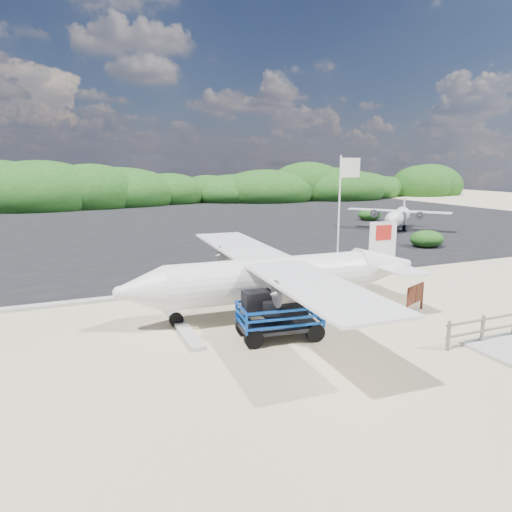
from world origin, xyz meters
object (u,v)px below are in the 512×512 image
Objects in this scene: crew_c at (269,283)px; aircraft_large at (277,229)px; baggage_cart at (279,338)px; signboard at (414,312)px; crew_b at (256,265)px; flagpole at (336,297)px; crew_a at (220,271)px.

aircraft_large is (10.22, 20.95, -0.97)m from crew_c.
signboard is at bearing 10.60° from baggage_cart.
crew_c is (1.23, 3.60, 0.97)m from baggage_cart.
baggage_cart is 3.93m from crew_c.
baggage_cart is at bearing 80.02° from crew_c.
flagpole is at bearing 104.24° from crew_b.
baggage_cart is 1.85× the size of crew_a.
flagpole reaches higher than signboard.
signboard is 0.89× the size of crew_a.
baggage_cart is 6.33m from signboard.
crew_c is (-5.09, 3.18, 0.97)m from signboard.
signboard is 9.18m from crew_a.
signboard is (6.31, 0.42, 0.00)m from baggage_cart.
flagpole is 5.77m from crew_a.
crew_a is at bearing 59.51° from aircraft_large.
crew_c is at bearing 124.71° from signboard.
crew_c is at bearing 86.79° from crew_a.
crew_b reaches higher than signboard.
baggage_cart is at bearing 69.79° from crew_a.
flagpole reaches higher than aircraft_large.
crew_c reaches higher than crew_a.
crew_b is at bearing 122.54° from flagpole.
crew_c reaches higher than crew_b.
crew_a is at bearing 138.67° from flagpole.
flagpole is at bearing 74.26° from aircraft_large.
flagpole is 4.34× the size of signboard.
flagpole is 3.55m from signboard.
crew_c is at bearing 77.95° from baggage_cart.
aircraft_large is at bearing -141.26° from crew_a.
signboard is 0.75× the size of crew_c.
flagpole is 3.84× the size of crew_a.
baggage_cart is 5.72m from flagpole.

